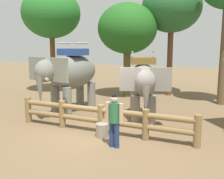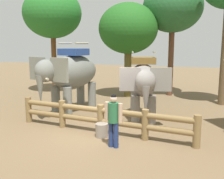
# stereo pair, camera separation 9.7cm
# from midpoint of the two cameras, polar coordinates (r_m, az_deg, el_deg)

# --- Properties ---
(ground_plane) EXTENTS (60.00, 60.00, 0.00)m
(ground_plane) POSITION_cam_midpoint_polar(r_m,az_deg,el_deg) (9.62, -2.98, -9.60)
(ground_plane) COLOR brown
(log_fence) EXTENTS (6.87, 0.87, 1.05)m
(log_fence) POSITION_cam_midpoint_polar(r_m,az_deg,el_deg) (9.58, -2.67, -5.90)
(log_fence) COLOR olive
(log_fence) RESTS_ON ground
(elephant_near_left) EXTENTS (2.44, 3.89, 3.26)m
(elephant_near_left) POSITION_cam_midpoint_polar(r_m,az_deg,el_deg) (12.44, -9.23, 3.38)
(elephant_near_left) COLOR slate
(elephant_near_left) RESTS_ON ground
(elephant_center) EXTENTS (2.26, 3.45, 2.89)m
(elephant_center) POSITION_cam_midpoint_polar(r_m,az_deg,el_deg) (11.10, 6.43, 1.60)
(elephant_center) COLOR gray
(elephant_center) RESTS_ON ground
(tourist_woman_in_black) EXTENTS (0.59, 0.37, 1.68)m
(tourist_woman_in_black) POSITION_cam_midpoint_polar(r_m,az_deg,el_deg) (8.19, 0.15, -5.94)
(tourist_woman_in_black) COLOR navy
(tourist_woman_in_black) RESTS_ON ground
(tree_far_left) EXTENTS (3.49, 3.49, 5.57)m
(tree_far_left) POSITION_cam_midpoint_polar(r_m,az_deg,el_deg) (16.03, 3.13, 12.84)
(tree_far_left) COLOR brown
(tree_far_left) RESTS_ON ground
(tree_back_center) EXTENTS (3.74, 3.74, 6.72)m
(tree_back_center) POSITION_cam_midpoint_polar(r_m,az_deg,el_deg) (18.09, -13.10, 15.60)
(tree_back_center) COLOR brown
(tree_back_center) RESTS_ON ground
(tree_deep_back) EXTENTS (3.56, 3.56, 6.88)m
(tree_deep_back) POSITION_cam_midpoint_polar(r_m,az_deg,el_deg) (16.94, 12.54, 16.81)
(tree_deep_back) COLOR brown
(tree_deep_back) RESTS_ON ground
(feed_bucket) EXTENTS (0.45, 0.45, 0.47)m
(feed_bucket) POSITION_cam_midpoint_polar(r_m,az_deg,el_deg) (9.31, -2.42, -8.73)
(feed_bucket) COLOR gray
(feed_bucket) RESTS_ON ground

